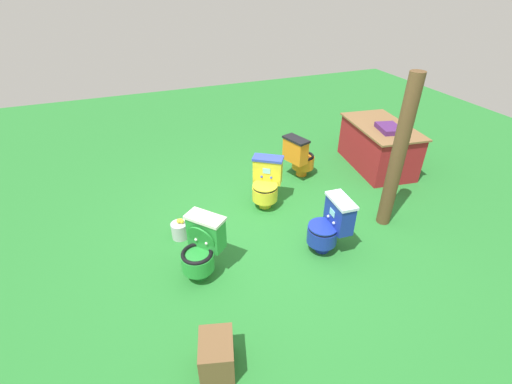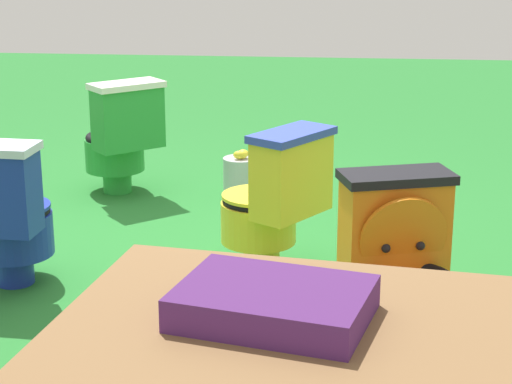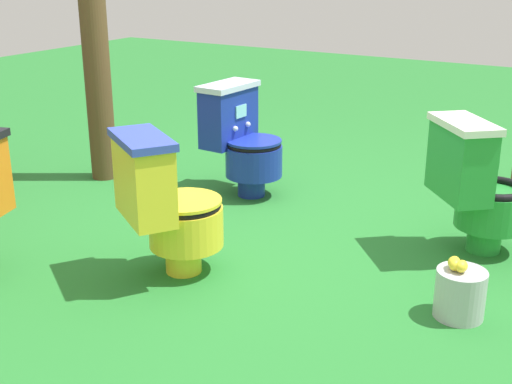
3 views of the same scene
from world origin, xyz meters
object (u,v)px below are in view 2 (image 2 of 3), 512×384
Objects in this scene: toilet_green at (121,136)px; toilet_orange at (402,267)px; toilet_yellow at (273,200)px; toilet_blue at (4,213)px; lemon_bucket at (241,174)px.

toilet_orange is at bearing -92.69° from toilet_green.
toilet_blue is at bearing 138.71° from toilet_yellow.
toilet_blue is 1.92m from lemon_bucket.
toilet_orange is at bearing -112.16° from toilet_yellow.
toilet_orange is 1.86m from toilet_blue.
toilet_blue is (1.21, 0.33, 0.00)m from toilet_yellow.
toilet_green is 1.00× the size of toilet_blue.
toilet_green is 1.60m from toilet_yellow.
toilet_orange is 2.37m from lemon_bucket.
toilet_yellow and toilet_blue have the same top height.
lemon_bucket is at bearing -30.62° from toilet_green.
toilet_green and toilet_yellow have the same top height.
toilet_yellow is at bearing -90.27° from toilet_green.
lemon_bucket is at bearing -85.28° from toilet_orange.
toilet_blue is at bearing -137.16° from toilet_green.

